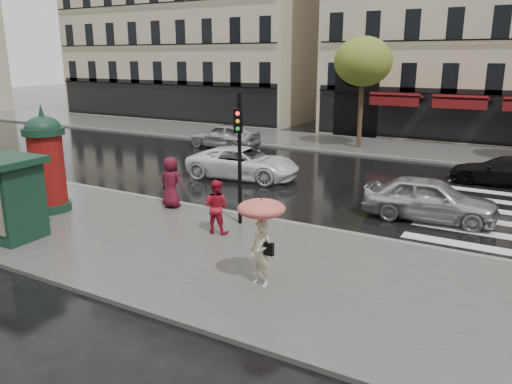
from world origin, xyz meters
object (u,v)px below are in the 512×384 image
Objects in this scene: car_far_silver at (224,136)px; woman_red at (216,206)px; car_black at (503,171)px; car_silver at (430,199)px; traffic_light at (239,146)px; woman_umbrella at (261,228)px; man_burgundy at (171,182)px; newsstand at (7,197)px; morris_column at (46,160)px; car_white at (243,163)px.

woman_red is at bearing 31.51° from car_far_silver.
car_silver is at bearing -14.85° from car_black.
car_silver is at bearing 36.89° from traffic_light.
woman_umbrella is 1.29× the size of woman_red.
woman_umbrella is at bearing 144.96° from man_burgundy.
car_black is (12.36, 15.15, -0.78)m from newsstand.
morris_column is 0.74× the size of car_white.
car_white is at bearing 72.62° from car_silver.
woman_umbrella is at bearing -154.29° from car_white.
woman_umbrella is at bearing 35.00° from car_far_silver.
car_black is (1.77, 6.66, -0.13)m from car_silver.
woman_red is 0.37× the size of car_far_silver.
newsstand is at bearing -139.53° from traffic_light.
car_black is 15.74m from car_far_silver.
man_burgundy is at bearing -44.88° from car_black.
woman_red is at bearing 152.50° from man_burgundy.
morris_column is 18.68m from car_black.
woman_umbrella is 9.64m from morris_column.
car_black is at bearing 83.11° from car_far_silver.
newsstand is at bearing 27.09° from woman_red.
morris_column reaches higher than newsstand.
newsstand reaches higher than car_black.
newsstand reaches higher than woman_umbrella.
traffic_light is 0.94× the size of car_far_silver.
woman_umbrella reaches higher than car_silver.
car_silver is 0.86× the size of car_white.
woman_red is at bearing -100.23° from traffic_light.
newsstand is 13.59m from car_silver.
traffic_light reaches higher than car_far_silver.
car_white is at bearing 123.47° from woman_umbrella.
traffic_light reaches higher than newsstand.
car_white is (-6.34, 9.59, -0.85)m from woman_umbrella.
woman_red is 7.78m from car_white.
morris_column is 14.45m from car_far_silver.
car_black is at bearing -74.01° from car_white.
woman_red is at bearing 128.43° from car_silver.
woman_umbrella is 0.48× the size of car_far_silver.
woman_umbrella reaches higher than woman_red.
car_black is at bearing -128.72° from woman_red.
traffic_light is (6.66, 2.09, 0.76)m from morris_column.
traffic_light reaches higher than woman_umbrella.
morris_column reaches higher than woman_red.
newsstand reaches higher than man_burgundy.
traffic_light reaches higher than car_white.
car_far_silver is at bearing 55.07° from car_silver.
traffic_light is at bearing 34.34° from car_far_silver.
car_black is at bearing 56.52° from traffic_light.
car_white is at bearing 120.34° from traffic_light.
car_far_silver is (-8.47, 13.25, -0.19)m from woman_red.
car_silver is at bearing 58.22° from car_far_silver.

